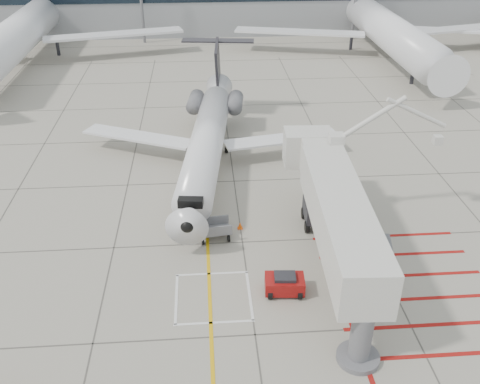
{
  "coord_description": "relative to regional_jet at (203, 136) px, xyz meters",
  "views": [
    {
      "loc": [
        -2.22,
        -23.44,
        19.51
      ],
      "look_at": [
        0.0,
        6.0,
        2.5
      ],
      "focal_mm": 40.0,
      "sensor_mm": 36.0,
      "label": 1
    }
  ],
  "objects": [
    {
      "name": "pushback_tug",
      "position": [
        4.11,
        -13.4,
        -3.0
      ],
      "size": [
        2.24,
        1.5,
        1.25
      ],
      "primitive_type": null,
      "rotation": [
        0.0,
        0.0,
        -0.08
      ],
      "color": "maroon",
      "rests_on": "ground_plane"
    },
    {
      "name": "bg_aircraft_b",
      "position": [
        -21.88,
        33.51,
        2.95
      ],
      "size": [
        39.47,
        43.86,
        13.16
      ],
      "primitive_type": null,
      "color": "silver",
      "rests_on": "ground_plane"
    },
    {
      "name": "jet_bridge",
      "position": [
        7.16,
        -12.4,
        -0.09
      ],
      "size": [
        9.17,
        18.03,
        7.06
      ],
      "primitive_type": null,
      "rotation": [
        0.0,
        0.0,
        -0.05
      ],
      "color": "silver",
      "rests_on": "ground_plane"
    },
    {
      "name": "regional_jet",
      "position": [
        0.0,
        0.0,
        0.0
      ],
      "size": [
        25.08,
        30.08,
        7.25
      ],
      "primitive_type": null,
      "rotation": [
        0.0,
        0.0,
        -0.12
      ],
      "color": "silver",
      "rests_on": "ground_plane"
    },
    {
      "name": "cone_nose",
      "position": [
        -1.93,
        -4.98,
        -3.4
      ],
      "size": [
        0.33,
        0.33,
        0.46
      ],
      "primitive_type": "cone",
      "color": "#FA5E0D",
      "rests_on": "ground_plane"
    },
    {
      "name": "ground_plane",
      "position": [
        2.19,
        -12.49,
        -3.63
      ],
      "size": [
        260.0,
        260.0,
        0.0
      ],
      "primitive_type": "plane",
      "color": "#9C9486",
      "rests_on": "ground"
    },
    {
      "name": "baggage_cart",
      "position": [
        0.45,
        -7.93,
        -2.97
      ],
      "size": [
        2.24,
        1.58,
        1.31
      ],
      "primitive_type": null,
      "rotation": [
        0.0,
        0.0,
        0.14
      ],
      "color": "slate",
      "rests_on": "ground_plane"
    },
    {
      "name": "cone_side",
      "position": [
        2.15,
        -6.93,
        -3.39
      ],
      "size": [
        0.34,
        0.34,
        0.48
      ],
      "primitive_type": "cone",
      "color": "#F2550C",
      "rests_on": "ground_plane"
    },
    {
      "name": "ground_power_unit",
      "position": [
        8.93,
        -11.87,
        -2.55
      ],
      "size": [
        2.99,
        2.1,
        2.16
      ],
      "primitive_type": null,
      "rotation": [
        0.0,
        0.0,
        -0.2
      ],
      "color": "silver",
      "rests_on": "ground_plane"
    },
    {
      "name": "bg_aircraft_c",
      "position": [
        23.66,
        33.51,
        2.71
      ],
      "size": [
        38.0,
        42.22,
        12.67
      ],
      "primitive_type": null,
      "color": "silver",
      "rests_on": "ground_plane"
    }
  ]
}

